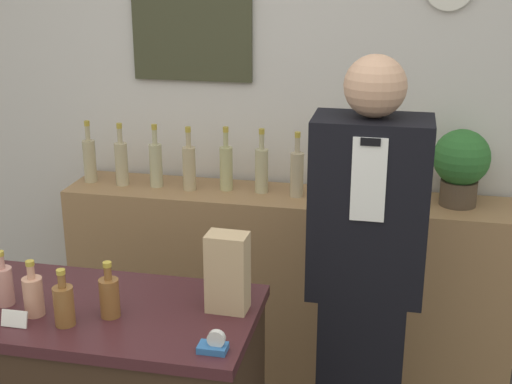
{
  "coord_description": "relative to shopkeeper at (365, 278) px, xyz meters",
  "views": [
    {
      "loc": [
        0.59,
        -1.49,
        2.08
      ],
      "look_at": [
        0.03,
        1.15,
        1.17
      ],
      "focal_mm": 50.0,
      "sensor_mm": 36.0,
      "label": 1
    }
  ],
  "objects": [
    {
      "name": "back_shelf",
      "position": [
        -0.43,
        0.68,
        -0.39
      ],
      "size": [
        2.2,
        0.37,
        0.96
      ],
      "color": "#9E754C",
      "rests_on": "ground_plane"
    },
    {
      "name": "paper_bag",
      "position": [
        -0.44,
        -0.45,
        0.19
      ],
      "size": [
        0.14,
        0.1,
        0.28
      ],
      "color": "tan",
      "rests_on": "display_counter"
    },
    {
      "name": "shopkeeper",
      "position": [
        0.0,
        0.0,
        0.0
      ],
      "size": [
        0.44,
        0.28,
        1.74
      ],
      "color": "black",
      "rests_on": "ground_plane"
    },
    {
      "name": "shelf_bottle_7",
      "position": [
        -0.2,
        0.69,
        0.21
      ],
      "size": [
        0.06,
        0.06,
        0.32
      ],
      "color": "tan",
      "rests_on": "back_shelf"
    },
    {
      "name": "tape_dispenser",
      "position": [
        -0.42,
        -0.72,
        0.07
      ],
      "size": [
        0.09,
        0.06,
        0.07
      ],
      "color": "#2D66A8",
      "rests_on": "display_counter"
    },
    {
      "name": "shelf_bottle_5",
      "position": [
        -0.55,
        0.69,
        0.21
      ],
      "size": [
        0.06,
        0.06,
        0.32
      ],
      "color": "tan",
      "rests_on": "back_shelf"
    },
    {
      "name": "shelf_bottle_9",
      "position": [
        0.16,
        0.69,
        0.21
      ],
      "size": [
        0.06,
        0.06,
        0.32
      ],
      "color": "tan",
      "rests_on": "back_shelf"
    },
    {
      "name": "back_wall",
      "position": [
        -0.49,
        0.92,
        0.49
      ],
      "size": [
        5.2,
        0.09,
        2.7
      ],
      "color": "silver",
      "rests_on": "ground_plane"
    },
    {
      "name": "counter_bottle_3",
      "position": [
        -0.94,
        -0.66,
        0.12
      ],
      "size": [
        0.07,
        0.07,
        0.2
      ],
      "color": "brown",
      "rests_on": "display_counter"
    },
    {
      "name": "shelf_bottle_2",
      "position": [
        -1.09,
        0.67,
        0.21
      ],
      "size": [
        0.06,
        0.06,
        0.32
      ],
      "color": "tan",
      "rests_on": "back_shelf"
    },
    {
      "name": "shelf_bottle_4",
      "position": [
        -0.73,
        0.7,
        0.21
      ],
      "size": [
        0.06,
        0.06,
        0.32
      ],
      "color": "tan",
      "rests_on": "back_shelf"
    },
    {
      "name": "potted_plant",
      "position": [
        0.38,
        0.7,
        0.29
      ],
      "size": [
        0.26,
        0.26,
        0.36
      ],
      "color": "#4C3D2D",
      "rests_on": "back_shelf"
    },
    {
      "name": "shelf_bottle_6",
      "position": [
        -0.38,
        0.67,
        0.21
      ],
      "size": [
        0.06,
        0.06,
        0.32
      ],
      "color": "tan",
      "rests_on": "back_shelf"
    },
    {
      "name": "shelf_bottle_0",
      "position": [
        -1.45,
        0.68,
        0.21
      ],
      "size": [
        0.06,
        0.06,
        0.32
      ],
      "color": "tan",
      "rests_on": "back_shelf"
    },
    {
      "name": "shelf_bottle_8",
      "position": [
        -0.02,
        0.67,
        0.21
      ],
      "size": [
        0.06,
        0.06,
        0.32
      ],
      "color": "tan",
      "rests_on": "back_shelf"
    },
    {
      "name": "shelf_bottle_1",
      "position": [
        -1.27,
        0.66,
        0.21
      ],
      "size": [
        0.06,
        0.06,
        0.32
      ],
      "color": "tan",
      "rests_on": "back_shelf"
    },
    {
      "name": "shelf_bottle_3",
      "position": [
        -0.91,
        0.66,
        0.21
      ],
      "size": [
        0.06,
        0.06,
        0.32
      ],
      "color": "tan",
      "rests_on": "back_shelf"
    },
    {
      "name": "counter_bottle_4",
      "position": [
        -0.81,
        -0.58,
        0.12
      ],
      "size": [
        0.07,
        0.07,
        0.2
      ],
      "color": "brown",
      "rests_on": "display_counter"
    },
    {
      "name": "counter_bottle_1",
      "position": [
        -1.21,
        -0.57,
        0.12
      ],
      "size": [
        0.07,
        0.07,
        0.2
      ],
      "color": "tan",
      "rests_on": "display_counter"
    },
    {
      "name": "price_card_right",
      "position": [
        -1.09,
        -0.71,
        0.08
      ],
      "size": [
        0.09,
        0.02,
        0.06
      ],
      "color": "white",
      "rests_on": "display_counter"
    },
    {
      "name": "counter_bottle_2",
      "position": [
        -1.07,
        -0.62,
        0.12
      ],
      "size": [
        0.07,
        0.07,
        0.2
      ],
      "color": "tan",
      "rests_on": "display_counter"
    }
  ]
}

